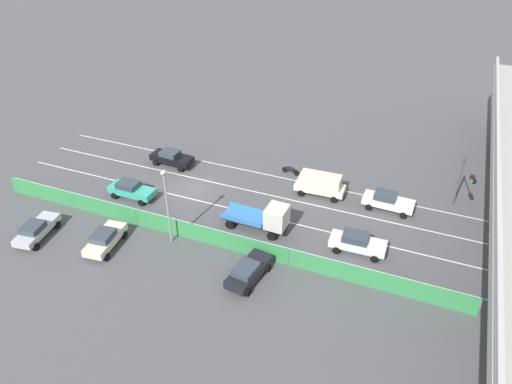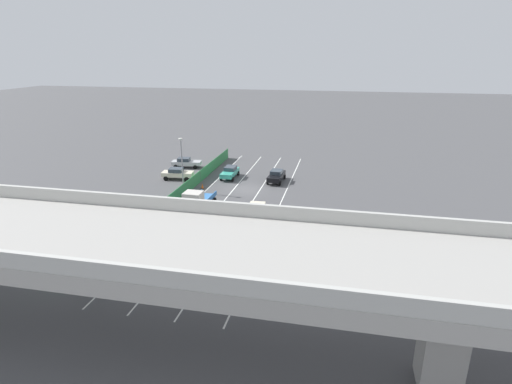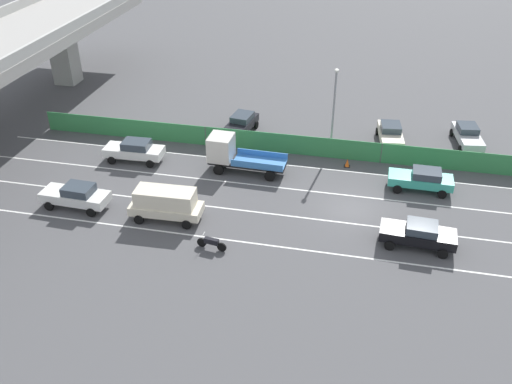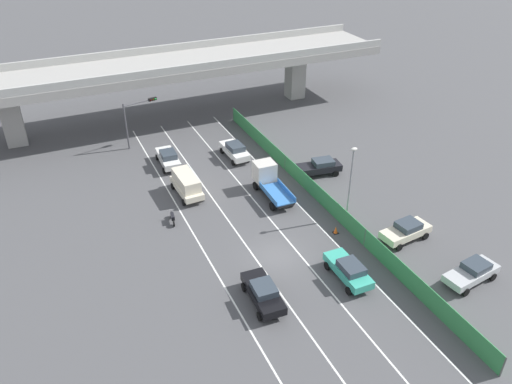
{
  "view_description": "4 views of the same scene",
  "coord_description": "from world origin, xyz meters",
  "px_view_note": "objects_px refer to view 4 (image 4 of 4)",
  "views": [
    {
      "loc": [
        35.54,
        21.22,
        26.76
      ],
      "look_at": [
        0.82,
        7.11,
        1.83
      ],
      "focal_mm": 34.5,
      "sensor_mm": 36.0,
      "label": 1
    },
    {
      "loc": [
        -12.09,
        50.61,
        17.31
      ],
      "look_at": [
        -1.96,
        3.36,
        0.89
      ],
      "focal_mm": 29.0,
      "sensor_mm": 36.0,
      "label": 2
    },
    {
      "loc": [
        -32.26,
        -0.3,
        21.11
      ],
      "look_at": [
        -2.82,
        6.07,
        2.3
      ],
      "focal_mm": 38.92,
      "sensor_mm": 36.0,
      "label": 3
    },
    {
      "loc": [
        -14.75,
        -28.35,
        25.59
      ],
      "look_at": [
        1.32,
        7.04,
        1.77
      ],
      "focal_mm": 35.45,
      "sensor_mm": 36.0,
      "label": 4
    }
  ],
  "objects_px": {
    "car_taxi_teal": "(349,270)",
    "parked_sedan_cream": "(406,230)",
    "car_sedan_black": "(263,292)",
    "parked_sedan_dark": "(320,166)",
    "car_hatchback_white": "(235,150)",
    "car_van_cream": "(186,184)",
    "car_sedan_white": "(168,158)",
    "traffic_cone": "(336,230)",
    "parked_wagon_silver": "(472,272)",
    "flatbed_truck_blue": "(268,179)",
    "traffic_light": "(137,114)",
    "street_lamp": "(351,177)",
    "motorcycle": "(173,217)"
  },
  "relations": [
    {
      "from": "car_taxi_teal",
      "to": "car_van_cream",
      "type": "bearing_deg",
      "value": 113.76
    },
    {
      "from": "flatbed_truck_blue",
      "to": "traffic_cone",
      "type": "bearing_deg",
      "value": -74.83
    },
    {
      "from": "car_sedan_black",
      "to": "car_hatchback_white",
      "type": "bearing_deg",
      "value": 72.81
    },
    {
      "from": "parked_wagon_silver",
      "to": "street_lamp",
      "type": "height_order",
      "value": "street_lamp"
    },
    {
      "from": "traffic_light",
      "to": "motorcycle",
      "type": "bearing_deg",
      "value": -93.69
    },
    {
      "from": "flatbed_truck_blue",
      "to": "traffic_light",
      "type": "xyz_separation_m",
      "value": [
        -8.83,
        15.17,
        2.46
      ]
    },
    {
      "from": "parked_sedan_cream",
      "to": "street_lamp",
      "type": "bearing_deg",
      "value": 120.53
    },
    {
      "from": "car_taxi_teal",
      "to": "parked_wagon_silver",
      "type": "xyz_separation_m",
      "value": [
        8.28,
        -3.98,
        -0.03
      ]
    },
    {
      "from": "parked_wagon_silver",
      "to": "car_taxi_teal",
      "type": "bearing_deg",
      "value": 154.33
    },
    {
      "from": "car_taxi_teal",
      "to": "car_van_cream",
      "type": "height_order",
      "value": "car_van_cream"
    },
    {
      "from": "car_sedan_white",
      "to": "street_lamp",
      "type": "bearing_deg",
      "value": -54.18
    },
    {
      "from": "car_sedan_white",
      "to": "parked_sedan_dark",
      "type": "xyz_separation_m",
      "value": [
        13.56,
        -8.29,
        -0.01
      ]
    },
    {
      "from": "street_lamp",
      "to": "motorcycle",
      "type": "bearing_deg",
      "value": 157.64
    },
    {
      "from": "flatbed_truck_blue",
      "to": "car_van_cream",
      "type": "bearing_deg",
      "value": 160.07
    },
    {
      "from": "street_lamp",
      "to": "parked_wagon_silver",
      "type": "bearing_deg",
      "value": -70.43
    },
    {
      "from": "car_sedan_white",
      "to": "parked_wagon_silver",
      "type": "xyz_separation_m",
      "value": [
        15.57,
        -27.11,
        -0.06
      ]
    },
    {
      "from": "car_sedan_black",
      "to": "motorcycle",
      "type": "height_order",
      "value": "car_sedan_black"
    },
    {
      "from": "car_sedan_black",
      "to": "car_sedan_white",
      "type": "bearing_deg",
      "value": 91.07
    },
    {
      "from": "parked_wagon_silver",
      "to": "parked_sedan_dark",
      "type": "xyz_separation_m",
      "value": [
        -2.01,
        18.82,
        0.05
      ]
    },
    {
      "from": "car_sedan_white",
      "to": "street_lamp",
      "type": "relative_size",
      "value": 0.67
    },
    {
      "from": "car_sedan_white",
      "to": "flatbed_truck_blue",
      "type": "relative_size",
      "value": 0.8
    },
    {
      "from": "car_sedan_white",
      "to": "traffic_light",
      "type": "relative_size",
      "value": 0.88
    },
    {
      "from": "car_sedan_black",
      "to": "parked_sedan_dark",
      "type": "relative_size",
      "value": 1.0
    },
    {
      "from": "car_hatchback_white",
      "to": "parked_wagon_silver",
      "type": "bearing_deg",
      "value": -71.7
    },
    {
      "from": "parked_wagon_silver",
      "to": "parked_sedan_cream",
      "type": "relative_size",
      "value": 1.04
    },
    {
      "from": "car_taxi_teal",
      "to": "parked_sedan_cream",
      "type": "height_order",
      "value": "parked_sedan_cream"
    },
    {
      "from": "car_van_cream",
      "to": "car_sedan_white",
      "type": "bearing_deg",
      "value": 89.71
    },
    {
      "from": "car_van_cream",
      "to": "parked_sedan_dark",
      "type": "bearing_deg",
      "value": -7.53
    },
    {
      "from": "car_hatchback_white",
      "to": "traffic_cone",
      "type": "distance_m",
      "value": 16.61
    },
    {
      "from": "car_sedan_black",
      "to": "flatbed_truck_blue",
      "type": "relative_size",
      "value": 0.79
    },
    {
      "from": "traffic_light",
      "to": "traffic_cone",
      "type": "height_order",
      "value": "traffic_light"
    },
    {
      "from": "parked_wagon_silver",
      "to": "parked_sedan_dark",
      "type": "distance_m",
      "value": 18.92
    },
    {
      "from": "car_hatchback_white",
      "to": "flatbed_truck_blue",
      "type": "xyz_separation_m",
      "value": [
        0.25,
        -7.84,
        0.44
      ]
    },
    {
      "from": "car_sedan_black",
      "to": "traffic_cone",
      "type": "height_order",
      "value": "car_sedan_black"
    },
    {
      "from": "car_hatchback_white",
      "to": "car_sedan_white",
      "type": "bearing_deg",
      "value": 169.46
    },
    {
      "from": "car_van_cream",
      "to": "car_hatchback_white",
      "type": "bearing_deg",
      "value": 36.25
    },
    {
      "from": "parked_wagon_silver",
      "to": "car_hatchback_white",
      "type": "bearing_deg",
      "value": 108.3
    },
    {
      "from": "car_van_cream",
      "to": "parked_wagon_silver",
      "type": "height_order",
      "value": "car_van_cream"
    },
    {
      "from": "car_hatchback_white",
      "to": "motorcycle",
      "type": "relative_size",
      "value": 2.4
    },
    {
      "from": "car_hatchback_white",
      "to": "parked_wagon_silver",
      "type": "relative_size",
      "value": 0.98
    },
    {
      "from": "car_sedan_white",
      "to": "parked_wagon_silver",
      "type": "bearing_deg",
      "value": -60.13
    },
    {
      "from": "parked_sedan_cream",
      "to": "traffic_cone",
      "type": "bearing_deg",
      "value": 146.83
    },
    {
      "from": "street_lamp",
      "to": "flatbed_truck_blue",
      "type": "bearing_deg",
      "value": 121.96
    },
    {
      "from": "car_sedan_white",
      "to": "parked_sedan_dark",
      "type": "height_order",
      "value": "car_sedan_white"
    },
    {
      "from": "car_hatchback_white",
      "to": "parked_sedan_dark",
      "type": "relative_size",
      "value": 0.99
    },
    {
      "from": "car_sedan_black",
      "to": "car_van_cream",
      "type": "distance_m",
      "value": 16.2
    },
    {
      "from": "car_hatchback_white",
      "to": "parked_sedan_cream",
      "type": "height_order",
      "value": "car_hatchback_white"
    },
    {
      "from": "traffic_light",
      "to": "street_lamp",
      "type": "bearing_deg",
      "value": -59.23
    },
    {
      "from": "car_taxi_teal",
      "to": "traffic_cone",
      "type": "bearing_deg",
      "value": 66.81
    },
    {
      "from": "car_taxi_teal",
      "to": "car_hatchback_white",
      "type": "xyz_separation_m",
      "value": [
        -0.25,
        21.82,
        0.04
      ]
    }
  ]
}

